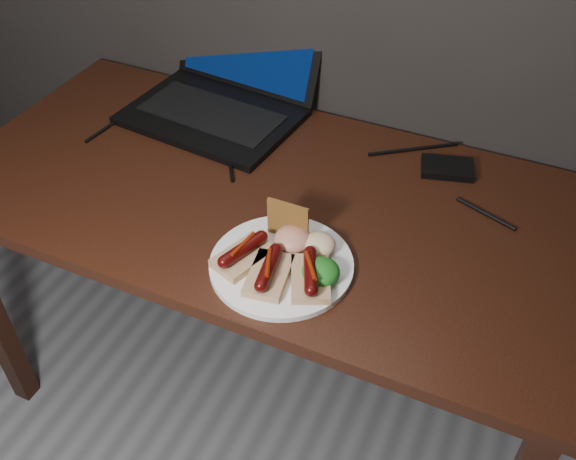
# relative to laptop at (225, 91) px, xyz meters

# --- Properties ---
(desk) EXTENTS (1.40, 0.70, 0.75)m
(desk) POSITION_rel_laptop_xyz_m (0.24, -0.27, -0.14)
(desk) COLOR #391B0E
(desk) RESTS_ON ground
(laptop) EXTENTS (0.45, 0.41, 0.25)m
(laptop) POSITION_rel_laptop_xyz_m (0.00, 0.00, 0.00)
(laptop) COLOR black
(laptop) RESTS_ON desk
(hard_drive) EXTENTS (0.13, 0.11, 0.02)m
(hard_drive) POSITION_rel_laptop_xyz_m (0.58, -0.03, -0.04)
(hard_drive) COLOR black
(hard_drive) RESTS_ON desk
(desk_cables) EXTENTS (0.99, 0.36, 0.01)m
(desk_cables) POSITION_rel_laptop_xyz_m (0.25, -0.12, -0.05)
(desk_cables) COLOR black
(desk_cables) RESTS_ON desk
(plate) EXTENTS (0.35, 0.35, 0.01)m
(plate) POSITION_rel_laptop_xyz_m (0.37, -0.46, -0.04)
(plate) COLOR white
(plate) RESTS_ON desk
(bread_sausage_left) EXTENTS (0.10, 0.13, 0.04)m
(bread_sausage_left) POSITION_rel_laptop_xyz_m (0.30, -0.48, -0.02)
(bread_sausage_left) COLOR #E1B984
(bread_sausage_left) RESTS_ON plate
(bread_sausage_center) EXTENTS (0.09, 0.12, 0.04)m
(bread_sausage_center) POSITION_rel_laptop_xyz_m (0.37, -0.51, -0.02)
(bread_sausage_center) COLOR #E1B984
(bread_sausage_center) RESTS_ON plate
(bread_sausage_right) EXTENTS (0.11, 0.13, 0.04)m
(bread_sausage_right) POSITION_rel_laptop_xyz_m (0.44, -0.48, -0.02)
(bread_sausage_right) COLOR #E1B984
(bread_sausage_right) RESTS_ON plate
(crispbread) EXTENTS (0.09, 0.01, 0.08)m
(crispbread) POSITION_rel_laptop_xyz_m (0.35, -0.39, 0.00)
(crispbread) COLOR #956129
(crispbread) RESTS_ON plate
(salad_greens) EXTENTS (0.07, 0.07, 0.04)m
(salad_greens) POSITION_rel_laptop_xyz_m (0.45, -0.47, -0.02)
(salad_greens) COLOR #1C5811
(salad_greens) RESTS_ON plate
(salsa_mound) EXTENTS (0.07, 0.07, 0.04)m
(salsa_mound) POSITION_rel_laptop_xyz_m (0.37, -0.41, -0.02)
(salsa_mound) COLOR #A11012
(salsa_mound) RESTS_ON plate
(coleslaw_mound) EXTENTS (0.06, 0.06, 0.04)m
(coleslaw_mound) POSITION_rel_laptop_xyz_m (0.42, -0.40, -0.02)
(coleslaw_mound) COLOR #EFE6CF
(coleslaw_mound) RESTS_ON plate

